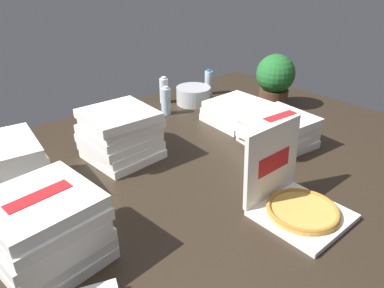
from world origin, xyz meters
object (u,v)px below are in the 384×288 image
at_px(open_pizza_box, 294,198).
at_px(pizza_stack_left_near, 237,112).
at_px(ice_bucket, 193,95).
at_px(water_bottle_0, 209,82).
at_px(water_bottle_2, 166,101).
at_px(pizza_stack_right_near, 1,172).
at_px(pizza_stack_right_mid, 278,130).
at_px(pizza_stack_right_far, 120,134).
at_px(potted_plant, 275,79).
at_px(water_bottle_1, 164,90).
at_px(pizza_stack_left_mid, 46,230).

xyz_separation_m(open_pizza_box, pizza_stack_left_near, (0.56, 0.85, -0.01)).
bearing_deg(ice_bucket, water_bottle_0, 19.23).
distance_m(water_bottle_0, water_bottle_2, 0.55).
relative_size(pizza_stack_right_near, pizza_stack_right_mid, 0.99).
height_order(open_pizza_box, pizza_stack_right_mid, open_pizza_box).
relative_size(pizza_stack_right_far, potted_plant, 1.00).
relative_size(pizza_stack_right_mid, water_bottle_1, 2.00).
relative_size(pizza_stack_right_near, pizza_stack_right_far, 1.04).
relative_size(water_bottle_1, water_bottle_2, 1.00).
bearing_deg(ice_bucket, pizza_stack_right_far, -157.06).
distance_m(ice_bucket, water_bottle_2, 0.29).
height_order(open_pizza_box, potted_plant, potted_plant).
xyz_separation_m(open_pizza_box, water_bottle_0, (0.81, 1.40, 0.02)).
distance_m(pizza_stack_right_near, water_bottle_2, 1.25).
height_order(pizza_stack_left_mid, ice_bucket, pizza_stack_left_mid).
distance_m(open_pizza_box, pizza_stack_left_mid, 1.02).
bearing_deg(open_pizza_box, potted_plant, 41.55).
height_order(open_pizza_box, pizza_stack_right_far, open_pizza_box).
height_order(water_bottle_1, water_bottle_2, same).
relative_size(pizza_stack_left_near, water_bottle_1, 1.87).
distance_m(pizza_stack_left_near, ice_bucket, 0.46).
distance_m(water_bottle_1, water_bottle_2, 0.23).
distance_m(ice_bucket, water_bottle_1, 0.23).
bearing_deg(open_pizza_box, pizza_stack_left_mid, 155.23).
xyz_separation_m(pizza_stack_right_near, water_bottle_0, (1.74, 0.44, -0.04)).
xyz_separation_m(open_pizza_box, water_bottle_1, (0.41, 1.48, 0.02)).
height_order(pizza_stack_left_near, water_bottle_1, water_bottle_1).
height_order(open_pizza_box, pizza_stack_right_near, open_pizza_box).
height_order(pizza_stack_right_far, potted_plant, potted_plant).
bearing_deg(pizza_stack_right_mid, pizza_stack_right_far, 147.96).
distance_m(pizza_stack_left_near, pizza_stack_left_mid, 1.55).
relative_size(open_pizza_box, pizza_stack_left_mid, 0.94).
distance_m(pizza_stack_right_mid, water_bottle_0, 1.00).
bearing_deg(pizza_stack_right_far, water_bottle_0, 22.14).
height_order(open_pizza_box, ice_bucket, open_pizza_box).
bearing_deg(water_bottle_1, pizza_stack_right_mid, -85.72).
relative_size(pizza_stack_left_mid, pizza_stack_right_near, 1.00).
bearing_deg(pizza_stack_left_near, open_pizza_box, -123.23).
relative_size(pizza_stack_left_near, water_bottle_2, 1.87).
relative_size(pizza_stack_left_mid, pizza_stack_right_mid, 0.99).
distance_m(open_pizza_box, pizza_stack_right_near, 1.34).
bearing_deg(open_pizza_box, pizza_stack_right_near, 133.82).
relative_size(pizza_stack_left_near, water_bottle_0, 1.87).
xyz_separation_m(pizza_stack_right_mid, ice_bucket, (0.08, 0.86, -0.03)).
distance_m(pizza_stack_right_far, pizza_stack_right_mid, 0.93).
bearing_deg(ice_bucket, potted_plant, -46.62).
xyz_separation_m(pizza_stack_left_near, water_bottle_0, (0.26, 0.55, 0.03)).
bearing_deg(pizza_stack_left_mid, water_bottle_2, 35.45).
height_order(pizza_stack_left_near, water_bottle_2, water_bottle_2).
bearing_deg(water_bottle_1, pizza_stack_right_near, -158.92).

